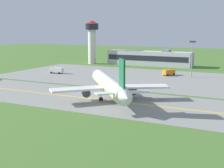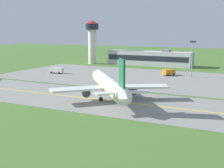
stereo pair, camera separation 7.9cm
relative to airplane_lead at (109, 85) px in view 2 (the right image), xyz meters
The scene contains 11 objects.
ground_plane 5.85m from the airplane_lead, 158.25° to the right, with size 500.00×500.00×0.00m, color #47702D.
taxiway_strip 5.81m from the airplane_lead, 158.25° to the right, with size 240.00×28.00×0.10m, color gray.
apron_pad 41.14m from the airplane_lead, 81.35° to the left, with size 140.00×52.00×0.10m, color gray.
taxiway_centreline 5.77m from the airplane_lead, 158.25° to the right, with size 220.00×0.60×0.01m, color yellow.
airplane_lead is the anchor object (origin of this frame).
service_truck_baggage 55.80m from the airplane_lead, 141.11° to the left, with size 6.21×2.93×2.60m.
service_truck_fuel 51.13m from the airplane_lead, 87.48° to the left, with size 4.48×6.29×2.60m.
terminal_building 84.86m from the airplane_lead, 102.00° to the left, with size 45.85×9.48×8.76m.
control_tower 91.22m from the airplane_lead, 122.78° to the left, with size 7.60×7.60×23.89m.
apron_light_mast 51.95m from the airplane_lead, 76.83° to the left, with size 2.40×0.50×14.70m.
traffic_cone_mid_edge 14.98m from the airplane_lead, 135.01° to the left, with size 0.44×0.44×0.60m, color orange.
Camera 2 is at (41.66, -73.27, 19.36)m, focal length 49.70 mm.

